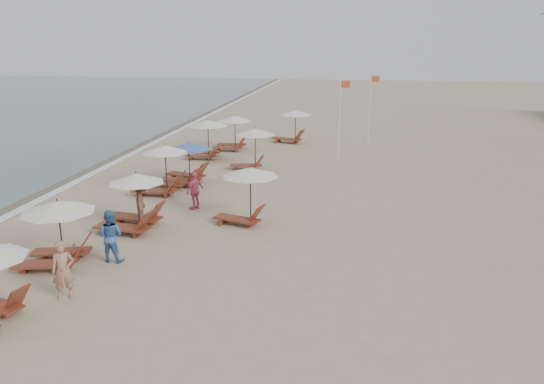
% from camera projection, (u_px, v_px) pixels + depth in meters
% --- Properties ---
extents(ground, '(160.00, 160.00, 0.00)m').
position_uv_depth(ground, '(257.00, 282.00, 15.89)').
color(ground, tan).
rests_on(ground, ground).
extents(wet_sand_band, '(3.20, 140.00, 0.01)m').
position_uv_depth(wet_sand_band, '(55.00, 180.00, 27.33)').
color(wet_sand_band, '#6B5E4C').
rests_on(wet_sand_band, ground).
extents(foam_line, '(0.50, 140.00, 0.02)m').
position_uv_depth(foam_line, '(79.00, 180.00, 27.13)').
color(foam_line, white).
rests_on(foam_line, ground).
extents(lounger_station_1, '(2.58, 2.31, 2.15)m').
position_uv_depth(lounger_station_1, '(55.00, 232.00, 16.75)').
color(lounger_station_1, brown).
rests_on(lounger_station_1, ground).
extents(lounger_station_2, '(2.62, 2.16, 2.20)m').
position_uv_depth(lounger_station_2, '(131.00, 205.00, 19.98)').
color(lounger_station_2, brown).
rests_on(lounger_station_2, ground).
extents(lounger_station_3, '(2.60, 2.11, 2.28)m').
position_uv_depth(lounger_station_3, '(161.00, 171.00, 24.73)').
color(lounger_station_3, brown).
rests_on(lounger_station_3, ground).
extents(lounger_station_4, '(2.66, 2.43, 2.06)m').
position_uv_depth(lounger_station_4, '(184.00, 164.00, 26.43)').
color(lounger_station_4, brown).
rests_on(lounger_station_4, ground).
extents(lounger_station_5, '(2.56, 2.41, 2.31)m').
position_uv_depth(lounger_station_5, '(205.00, 137.00, 31.89)').
color(lounger_station_5, brown).
rests_on(lounger_station_5, ground).
extents(lounger_station_6, '(2.57, 2.26, 2.22)m').
position_uv_depth(lounger_station_6, '(232.00, 132.00, 34.30)').
color(lounger_station_6, brown).
rests_on(lounger_station_6, ground).
extents(inland_station_0, '(2.63, 2.24, 2.22)m').
position_uv_depth(inland_station_0, '(245.00, 188.00, 20.51)').
color(inland_station_0, brown).
rests_on(inland_station_0, ground).
extents(inland_station_1, '(2.57, 2.24, 2.22)m').
position_uv_depth(inland_station_1, '(252.00, 143.00, 29.23)').
color(inland_station_1, brown).
rests_on(inland_station_1, ground).
extents(inland_station_2, '(2.81, 2.25, 2.22)m').
position_uv_depth(inland_station_2, '(292.00, 124.00, 36.65)').
color(inland_station_2, brown).
rests_on(inland_station_2, ground).
extents(beachgoer_near, '(0.74, 0.65, 1.70)m').
position_uv_depth(beachgoer_near, '(63.00, 270.00, 14.65)').
color(beachgoer_near, '#AB765D').
rests_on(beachgoer_near, ground).
extents(beachgoer_mid_a, '(0.89, 0.71, 1.74)m').
position_uv_depth(beachgoer_mid_a, '(110.00, 236.00, 17.16)').
color(beachgoer_mid_a, '#3665A2').
rests_on(beachgoer_mid_a, ground).
extents(beachgoer_mid_b, '(1.02, 1.31, 1.78)m').
position_uv_depth(beachgoer_mid_b, '(142.00, 204.00, 20.38)').
color(beachgoer_mid_b, brown).
rests_on(beachgoer_mid_b, ground).
extents(beachgoer_far_a, '(0.77, 1.03, 1.63)m').
position_uv_depth(beachgoer_far_a, '(195.00, 190.00, 22.44)').
color(beachgoer_far_a, '#CA516D').
rests_on(beachgoer_far_a, ground).
extents(flag_pole_near, '(0.60, 0.08, 4.86)m').
position_uv_depth(flag_pole_near, '(340.00, 116.00, 30.68)').
color(flag_pole_near, silver).
rests_on(flag_pole_near, ground).
extents(flag_pole_far, '(0.60, 0.08, 4.78)m').
position_uv_depth(flag_pole_far, '(370.00, 105.00, 35.62)').
color(flag_pole_far, silver).
rests_on(flag_pole_far, ground).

